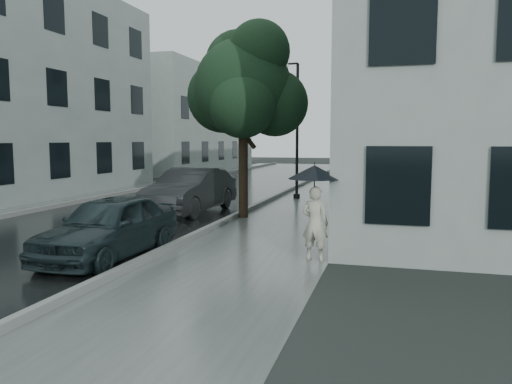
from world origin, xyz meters
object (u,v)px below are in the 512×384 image
(street_tree, at_px, (244,86))
(lamp_post, at_px, (294,121))
(car_far, at_px, (191,191))
(car_near, at_px, (109,227))
(pedestrian, at_px, (315,223))

(street_tree, height_order, lamp_post, street_tree)
(street_tree, distance_m, lamp_post, 5.56)
(lamp_post, height_order, car_far, lamp_post)
(car_near, bearing_deg, pedestrian, 14.20)
(pedestrian, distance_m, street_tree, 6.89)
(car_near, xyz_separation_m, car_far, (-0.89, 6.45, 0.10))
(pedestrian, xyz_separation_m, street_tree, (-3.06, 5.18, 3.35))
(pedestrian, height_order, street_tree, street_tree)
(street_tree, bearing_deg, car_near, -100.31)
(pedestrian, bearing_deg, car_far, -37.85)
(lamp_post, relative_size, car_near, 1.47)
(lamp_post, bearing_deg, car_near, -91.72)
(car_far, bearing_deg, lamp_post, 66.55)
(lamp_post, relative_size, car_far, 1.24)
(car_near, bearing_deg, car_far, 99.79)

